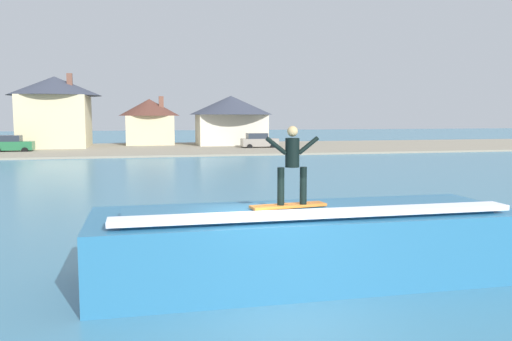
# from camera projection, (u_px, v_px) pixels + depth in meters

# --- Properties ---
(ground_plane) EXTENTS (260.00, 260.00, 0.00)m
(ground_plane) POSITION_uv_depth(u_px,v_px,m) (267.00, 297.00, 11.25)
(ground_plane) COLOR teal
(wave_crest) EXTENTS (10.05, 3.36, 1.83)m
(wave_crest) POSITION_uv_depth(u_px,v_px,m) (305.00, 243.00, 12.55)
(wave_crest) COLOR teal
(wave_crest) RESTS_ON ground_plane
(surfboard) EXTENTS (1.81, 0.66, 0.06)m
(surfboard) POSITION_uv_depth(u_px,v_px,m) (288.00, 206.00, 11.88)
(surfboard) COLOR orange
(surfboard) RESTS_ON wave_crest
(surfer) EXTENTS (1.25, 0.32, 1.78)m
(surfer) POSITION_uv_depth(u_px,v_px,m) (292.00, 161.00, 11.74)
(surfer) COLOR black
(surfer) RESTS_ON surfboard
(shoreline_bank) EXTENTS (120.00, 23.16, 0.19)m
(shoreline_bank) POSITION_uv_depth(u_px,v_px,m) (163.00, 149.00, 60.28)
(shoreline_bank) COLOR gray
(shoreline_bank) RESTS_ON ground_plane
(car_near_shore) EXTENTS (4.01, 2.12, 1.86)m
(car_near_shore) POSITION_uv_depth(u_px,v_px,m) (12.00, 144.00, 54.40)
(car_near_shore) COLOR #23663D
(car_near_shore) RESTS_ON ground_plane
(car_far_shore) EXTENTS (4.26, 2.14, 1.86)m
(car_far_shore) POSITION_uv_depth(u_px,v_px,m) (259.00, 141.00, 61.06)
(car_far_shore) COLOR gray
(car_far_shore) RESTS_ON ground_plane
(house_with_chimney) EXTENTS (10.67, 10.67, 8.76)m
(house_with_chimney) POSITION_uv_depth(u_px,v_px,m) (55.00, 108.00, 61.43)
(house_with_chimney) COLOR beige
(house_with_chimney) RESTS_ON ground_plane
(house_gabled_white) EXTENTS (10.57, 10.57, 6.40)m
(house_gabled_white) POSITION_uv_depth(u_px,v_px,m) (231.00, 116.00, 66.35)
(house_gabled_white) COLOR beige
(house_gabled_white) RESTS_ON ground_plane
(house_small_cottage) EXTENTS (7.78, 7.78, 6.36)m
(house_small_cottage) POSITION_uv_depth(u_px,v_px,m) (150.00, 120.00, 67.48)
(house_small_cottage) COLOR beige
(house_small_cottage) RESTS_ON ground_plane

